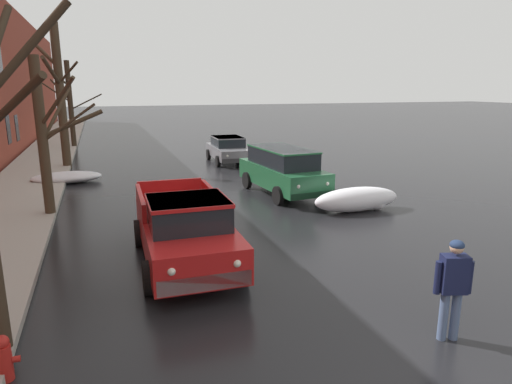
% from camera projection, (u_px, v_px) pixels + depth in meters
% --- Properties ---
extents(left_sidewalk_slab, '(3.07, 80.00, 0.16)m').
position_uv_depth(left_sidewalk_slab, '(31.00, 179.00, 20.00)').
color(left_sidewalk_slab, '#A8A399').
rests_on(left_sidewalk_slab, ground).
extents(snow_bank_near_corner_left, '(2.96, 1.46, 0.48)m').
position_uv_depth(snow_bank_near_corner_left, '(67.00, 177.00, 19.67)').
color(snow_bank_near_corner_left, white).
rests_on(snow_bank_near_corner_left, ground).
extents(snow_bank_along_left_kerb, '(3.05, 1.11, 0.63)m').
position_uv_depth(snow_bank_along_left_kerb, '(287.00, 166.00, 21.90)').
color(snow_bank_along_left_kerb, white).
rests_on(snow_bank_along_left_kerb, ground).
extents(snow_bank_near_corner_right, '(3.15, 0.98, 0.83)m').
position_uv_depth(snow_bank_near_corner_right, '(357.00, 200.00, 15.12)').
color(snow_bank_near_corner_right, white).
rests_on(snow_bank_near_corner_right, ground).
extents(bare_tree_second_along_sidewalk, '(2.03, 2.69, 5.09)m').
position_uv_depth(bare_tree_second_along_sidewalk, '(46.00, 135.00, 13.90)').
color(bare_tree_second_along_sidewalk, '#423323').
rests_on(bare_tree_second_along_sidewalk, ground).
extents(bare_tree_mid_block, '(2.15, 3.81, 7.24)m').
position_uv_depth(bare_tree_mid_block, '(60.00, 94.00, 22.25)').
color(bare_tree_mid_block, '#423323').
rests_on(bare_tree_mid_block, ground).
extents(bare_tree_far_down_block, '(3.67, 2.92, 5.87)m').
position_uv_depth(bare_tree_far_down_block, '(70.00, 103.00, 30.06)').
color(bare_tree_far_down_block, '#382B1E').
rests_on(bare_tree_far_down_block, ground).
extents(pickup_truck_red_approaching_near_lane, '(2.27, 5.07, 1.76)m').
position_uv_depth(pickup_truck_red_approaching_near_lane, '(185.00, 229.00, 10.46)').
color(pickup_truck_red_approaching_near_lane, red).
rests_on(pickup_truck_red_approaching_near_lane, ground).
extents(suv_green_parked_kerbside_close, '(2.27, 4.87, 1.82)m').
position_uv_depth(suv_green_parked_kerbside_close, '(282.00, 169.00, 17.46)').
color(suv_green_parked_kerbside_close, '#1E5633').
rests_on(suv_green_parked_kerbside_close, ground).
extents(sedan_grey_parked_kerbside_mid, '(2.11, 4.24, 1.42)m').
position_uv_depth(sedan_grey_parked_kerbside_mid, '(228.00, 149.00, 24.91)').
color(sedan_grey_parked_kerbside_mid, slate).
rests_on(sedan_grey_parked_kerbside_mid, ground).
extents(pedestrian_with_coffee, '(0.63, 0.38, 1.76)m').
position_uv_depth(pedestrian_with_coffee, '(453.00, 282.00, 7.25)').
color(pedestrian_with_coffee, slate).
rests_on(pedestrian_with_coffee, ground).
extents(fire_hydrant, '(0.42, 0.22, 0.71)m').
position_uv_depth(fire_hydrant, '(4.00, 358.00, 6.36)').
color(fire_hydrant, '#B21E19').
rests_on(fire_hydrant, ground).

